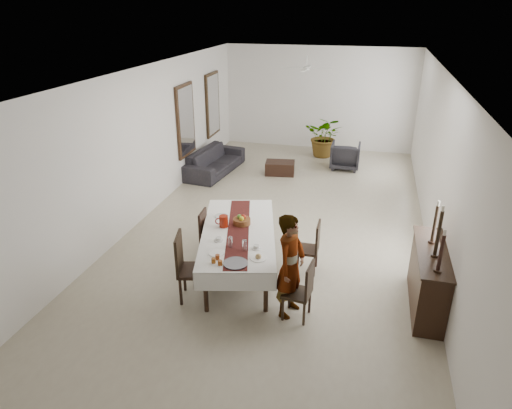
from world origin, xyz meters
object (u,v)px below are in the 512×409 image
at_px(sideboard_body, 428,280).
at_px(woman, 290,266).
at_px(sofa, 215,161).
at_px(dining_table_top, 238,233).
at_px(red_pitcher, 224,221).

bearing_deg(sideboard_body, woman, -161.94).
bearing_deg(sideboard_body, sofa, 135.72).
height_order(dining_table_top, sofa, dining_table_top).
distance_m(red_pitcher, woman, 1.73).
relative_size(woman, sideboard_body, 1.03).
height_order(red_pitcher, sofa, red_pitcher).
relative_size(dining_table_top, sofa, 1.11).
bearing_deg(woman, red_pitcher, 69.32).
height_order(sideboard_body, sofa, sideboard_body).
bearing_deg(sofa, sideboard_body, -127.00).
xyz_separation_m(woman, sideboard_body, (2.03, 0.66, -0.34)).
relative_size(red_pitcher, sofa, 0.09).
xyz_separation_m(red_pitcher, woman, (1.38, -1.04, -0.07)).
xyz_separation_m(dining_table_top, sofa, (-2.10, 4.80, -0.42)).
xyz_separation_m(dining_table_top, red_pitcher, (-0.29, 0.09, 0.14)).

